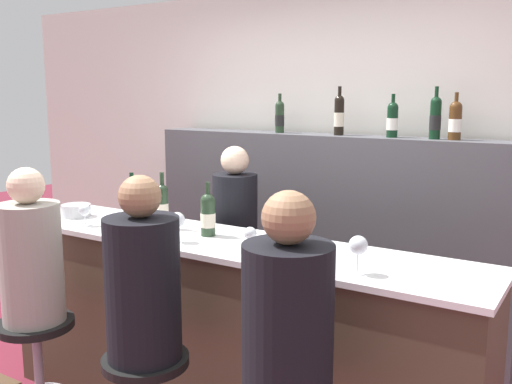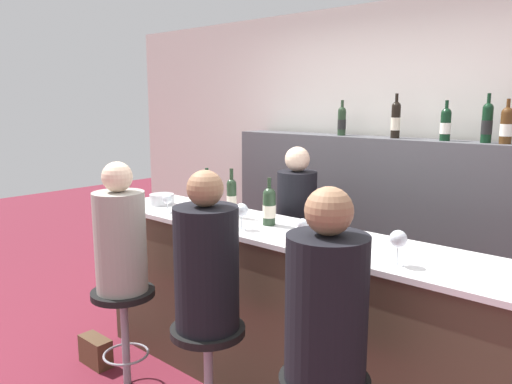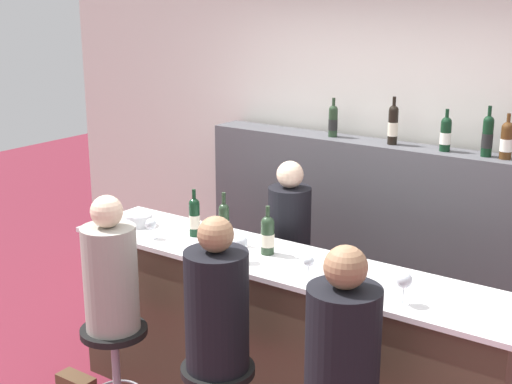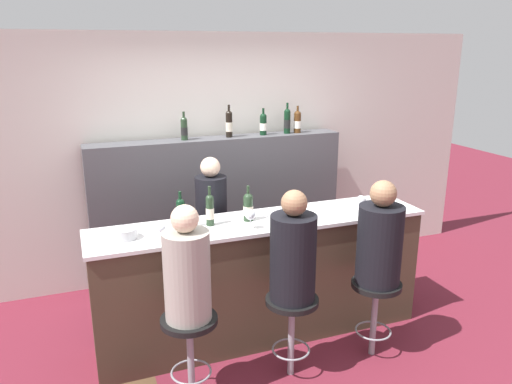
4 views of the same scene
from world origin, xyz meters
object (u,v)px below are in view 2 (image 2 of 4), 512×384
wine_bottle_backbar_2 (446,124)px  bar_stool_left (124,310)px  wine_bottle_counter_2 (269,206)px  wine_glass_3 (398,240)px  metal_bowl (162,199)px  guest_seated_right (327,299)px  wine_glass_0 (167,200)px  wine_glass_1 (241,211)px  wine_bottle_counter_0 (207,194)px  wine_bottle_backbar_0 (342,121)px  bartender (296,256)px  guest_seated_left (120,236)px  wine_glass_2 (302,226)px  wine_bottle_backbar_4 (507,125)px  bar_stool_middle (208,350)px  handbag (96,351)px  wine_bottle_backbar_3 (487,122)px  wine_bottle_backbar_1 (396,120)px  guest_seated_middle (206,262)px  wine_bottle_counter_1 (232,197)px

wine_bottle_backbar_2 → bar_stool_left: 2.52m
wine_bottle_counter_2 → wine_glass_3: wine_bottle_counter_2 is taller
metal_bowl → guest_seated_right: guest_seated_right is taller
wine_glass_0 → wine_glass_1: bearing=0.0°
wine_bottle_counter_0 → wine_bottle_backbar_0: wine_bottle_backbar_0 is taller
guest_seated_right → bartender: size_ratio=0.55×
bar_stool_left → guest_seated_left: guest_seated_left is taller
wine_bottle_counter_0 → guest_seated_right: guest_seated_right is taller
wine_bottle_backbar_0 → wine_glass_2: bearing=-65.3°
wine_bottle_backbar_4 → bar_stool_middle: bearing=-115.7°
wine_bottle_backbar_0 → wine_glass_0: size_ratio=2.17×
metal_bowl → handbag: (-0.05, -0.59, -1.01)m
wine_bottle_backbar_3 → wine_bottle_backbar_4: bearing=-0.0°
guest_seated_right → bar_stool_left: bearing=180.0°
wine_glass_1 → bar_stool_left: (-0.62, -0.44, -0.67)m
guest_seated_right → bartender: bearing=131.7°
wine_bottle_backbar_1 → wine_bottle_backbar_4: size_ratio=1.14×
wine_bottle_counter_0 → bar_stool_left: size_ratio=0.47×
wine_bottle_backbar_0 → metal_bowl: 1.57m
wine_bottle_backbar_0 → guest_seated_middle: wine_bottle_backbar_0 is taller
wine_bottle_counter_2 → wine_bottle_backbar_1: bearing=79.3°
guest_seated_left → handbag: 0.98m
wine_glass_0 → bar_stool_left: 0.78m
bartender → wine_glass_3: bearing=-32.3°
wine_bottle_counter_0 → bar_stool_middle: 1.15m
wine_glass_0 → guest_seated_left: size_ratio=0.16×
wine_bottle_backbar_1 → wine_bottle_counter_1: bearing=-114.7°
wine_bottle_counter_2 → handbag: bearing=-148.6°
wine_bottle_backbar_2 → guest_seated_middle: (-0.49, -1.84, -0.66)m
wine_glass_1 → metal_bowl: 0.96m
wine_glass_2 → wine_bottle_counter_2: bearing=153.8°
wine_bottle_backbar_3 → wine_glass_2: size_ratio=2.37×
bar_stool_left → bartender: (0.50, 1.15, 0.19)m
wine_bottle_backbar_1 → guest_seated_left: wine_bottle_backbar_1 is taller
wine_bottle_counter_1 → wine_bottle_backbar_2: (0.93, 1.20, 0.47)m
wine_glass_2 → bar_stool_middle: size_ratio=0.21×
wine_glass_1 → guest_seated_right: size_ratio=0.19×
wine_bottle_counter_1 → bartender: bartender is taller
guest_seated_left → handbag: bearing=180.0°
wine_bottle_backbar_2 → handbag: bearing=-131.9°
bar_stool_left → bar_stool_middle: (0.78, 0.00, 0.00)m
bar_stool_middle → wine_glass_1: bearing=110.7°
wine_bottle_backbar_3 → handbag: (-1.93, -1.84, -1.59)m
wine_bottle_counter_1 → wine_glass_0: (-0.43, -0.20, -0.04)m
wine_glass_1 → metal_bowl: bearing=171.4°
wine_bottle_backbar_0 → wine_glass_2: size_ratio=2.05×
guest_seated_left → wine_bottle_backbar_0: bearing=76.9°
metal_bowl → bartender: 1.08m
wine_bottle_backbar_3 → bartender: bearing=-146.9°
guest_seated_middle → guest_seated_right: same height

